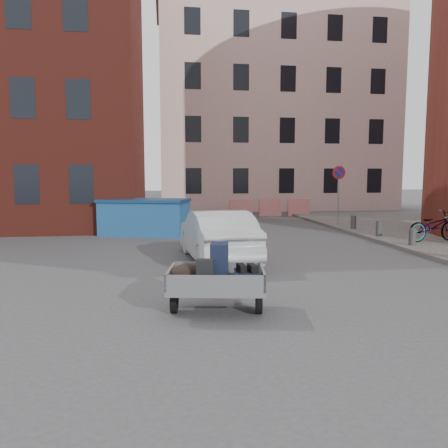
{
  "coord_description": "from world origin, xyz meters",
  "views": [
    {
      "loc": [
        -1.84,
        -9.44,
        2.33
      ],
      "look_at": [
        -0.33,
        1.55,
        1.1
      ],
      "focal_mm": 35.0,
      "sensor_mm": 36.0,
      "label": 1
    }
  ],
  "objects": [
    {
      "name": "no_parking_sign",
      "position": [
        6.0,
        9.48,
        2.01
      ],
      "size": [
        0.6,
        0.09,
        2.65
      ],
      "color": "gray",
      "rests_on": "sidewalk"
    },
    {
      "name": "bollards",
      "position": [
        6.0,
        3.4,
        0.4
      ],
      "size": [
        0.22,
        9.02,
        0.55
      ],
      "color": "#3A3A3D",
      "rests_on": "sidewalk"
    },
    {
      "name": "trailer",
      "position": [
        -1.0,
        -2.27,
        0.61
      ],
      "size": [
        1.75,
        1.91,
        1.2
      ],
      "rotation": [
        0.0,
        0.0,
        -0.16
      ],
      "color": "black",
      "rests_on": "ground"
    },
    {
      "name": "silver_car",
      "position": [
        -0.43,
        2.33,
        0.7
      ],
      "size": [
        1.89,
        4.39,
        1.4
      ],
      "primitive_type": "imported",
      "rotation": [
        0.0,
        0.0,
        3.24
      ],
      "color": "#A2A5A9",
      "rests_on": "ground"
    },
    {
      "name": "building_brick",
      "position": [
        -9.0,
        13.0,
        7.0
      ],
      "size": [
        12.0,
        10.0,
        14.0
      ],
      "primitive_type": "cube",
      "color": "#591E16",
      "rests_on": "ground"
    },
    {
      "name": "barriers",
      "position": [
        4.2,
        15.0,
        0.5
      ],
      "size": [
        4.7,
        0.18,
        1.0
      ],
      "color": "red",
      "rests_on": "ground"
    },
    {
      "name": "ground",
      "position": [
        0.0,
        0.0,
        0.0
      ],
      "size": [
        120.0,
        120.0,
        0.0
      ],
      "primitive_type": "plane",
      "color": "#38383A",
      "rests_on": "ground"
    },
    {
      "name": "dumpster",
      "position": [
        -2.61,
        7.95,
        0.71
      ],
      "size": [
        3.74,
        2.65,
        1.42
      ],
      "rotation": [
        0.0,
        0.0,
        -0.29
      ],
      "color": "#1C4D86",
      "rests_on": "ground"
    },
    {
      "name": "building_pink",
      "position": [
        6.0,
        22.0,
        7.0
      ],
      "size": [
        16.0,
        8.0,
        14.0
      ],
      "primitive_type": "cube",
      "color": "#C8A29A",
      "rests_on": "ground"
    },
    {
      "name": "bicycle",
      "position": [
        7.16,
        4.07,
        0.64
      ],
      "size": [
        2.06,
        0.98,
        1.04
      ],
      "primitive_type": "imported",
      "rotation": [
        0.0,
        0.0,
        1.72
      ],
      "color": "black",
      "rests_on": "sidewalk"
    }
  ]
}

